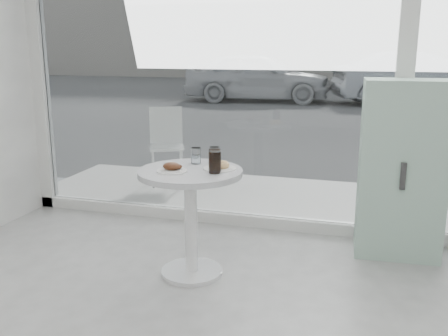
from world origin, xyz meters
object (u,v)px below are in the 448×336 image
(car_silver, at_px, (414,78))
(plate_donut, at_px, (220,167))
(car_white, at_px, (257,77))
(plate_fritter, at_px, (172,168))
(main_table, at_px, (191,200))
(cola_glass, at_px, (215,162))
(mint_cabinet, at_px, (401,169))
(water_tumbler_b, at_px, (215,156))
(patio_chair, at_px, (167,141))
(water_tumbler_a, at_px, (196,157))

(car_silver, distance_m, plate_donut, 12.12)
(car_white, height_order, plate_fritter, car_white)
(main_table, relative_size, cola_glass, 4.83)
(main_table, distance_m, plate_fritter, 0.28)
(plate_donut, bearing_deg, cola_glass, -92.42)
(mint_cabinet, xyz_separation_m, car_silver, (0.88, 11.18, 0.05))
(water_tumbler_b, relative_size, cola_glass, 0.75)
(main_table, xyz_separation_m, mint_cabinet, (1.42, 0.82, 0.13))
(mint_cabinet, relative_size, car_silver, 0.31)
(plate_donut, distance_m, cola_glass, 0.12)
(mint_cabinet, height_order, cola_glass, mint_cabinet)
(mint_cabinet, distance_m, car_white, 11.32)
(car_white, xyz_separation_m, car_silver, (4.41, 0.43, 0.01))
(car_silver, height_order, plate_fritter, car_silver)
(car_silver, xyz_separation_m, plate_donut, (-2.11, -11.93, 0.06))
(main_table, bearing_deg, cola_glass, -10.59)
(mint_cabinet, height_order, water_tumbler_b, mint_cabinet)
(patio_chair, distance_m, car_silver, 10.45)
(water_tumbler_b, xyz_separation_m, cola_glass, (0.09, -0.27, 0.02))
(water_tumbler_a, bearing_deg, plate_donut, -29.63)
(car_silver, bearing_deg, water_tumbler_a, 152.81)
(plate_fritter, relative_size, water_tumbler_b, 1.71)
(main_table, distance_m, water_tumbler_a, 0.33)
(plate_donut, bearing_deg, main_table, -160.66)
(main_table, height_order, car_silver, car_silver)
(cola_glass, bearing_deg, water_tumbler_b, 107.71)
(patio_chair, distance_m, water_tumbler_b, 2.21)
(car_silver, xyz_separation_m, water_tumbler_b, (-2.20, -11.76, 0.09))
(water_tumbler_a, bearing_deg, cola_glass, -46.77)
(mint_cabinet, height_order, water_tumbler_a, mint_cabinet)
(water_tumbler_b, bearing_deg, water_tumbler_a, -159.28)
(main_table, bearing_deg, patio_chair, 116.71)
(patio_chair, xyz_separation_m, car_silver, (3.36, 9.90, 0.19))
(car_silver, bearing_deg, patio_chair, 145.21)
(main_table, height_order, water_tumbler_a, water_tumbler_a)
(patio_chair, relative_size, car_silver, 0.20)
(plate_donut, xyz_separation_m, water_tumbler_a, (-0.22, 0.12, 0.03))
(mint_cabinet, distance_m, car_silver, 11.22)
(patio_chair, distance_m, water_tumbler_a, 2.19)
(patio_chair, bearing_deg, cola_glass, -83.62)
(plate_fritter, relative_size, plate_donut, 0.90)
(main_table, xyz_separation_m, plate_donut, (0.19, 0.07, 0.24))
(car_white, height_order, water_tumbler_a, car_white)
(car_white, bearing_deg, cola_glass, -174.78)
(car_white, xyz_separation_m, water_tumbler_a, (2.08, -11.38, 0.09))
(patio_chair, distance_m, plate_donut, 2.40)
(main_table, height_order, plate_donut, plate_donut)
(plate_fritter, relative_size, water_tumbler_a, 1.77)
(patio_chair, relative_size, plate_donut, 3.83)
(patio_chair, bearing_deg, mint_cabinet, -51.31)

